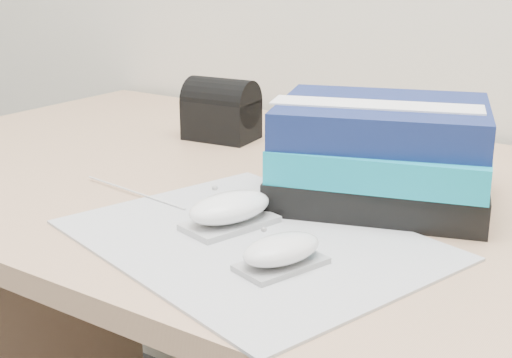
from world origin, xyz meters
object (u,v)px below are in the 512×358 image
Objects in this scene: book_stack at (382,154)px; desk at (356,330)px; pouch at (221,110)px; mouse_front at (282,252)px; mouse_rear at (230,210)px.

desk is at bearing 133.51° from book_stack.
book_stack is (0.05, -0.05, 0.30)m from desk.
book_stack is 0.40m from pouch.
mouse_front is at bearing -88.44° from book_stack.
mouse_rear is 0.38× the size of book_stack.
book_stack is (-0.01, 0.25, 0.04)m from mouse_front.
mouse_rear is (-0.05, -0.25, 0.26)m from desk.
pouch reaches higher than mouse_front.
pouch is (-0.32, 0.09, 0.29)m from desk.
mouse_rear is at bearing -102.32° from desk.
mouse_front is 0.32× the size of book_stack.
book_stack reaches higher than pouch.
pouch is at bearing 158.39° from book_stack.
book_stack is at bearing 61.04° from mouse_rear.
pouch is at bearing 128.34° from mouse_rear.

